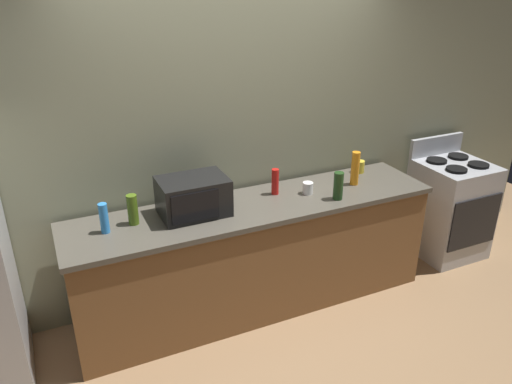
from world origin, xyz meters
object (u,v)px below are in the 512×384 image
(mug_yellow, at_px, (359,167))
(bottle_wine, at_px, (338,186))
(mug_white, at_px, (308,188))
(microwave, at_px, (193,196))
(bottle_olive_oil, at_px, (133,210))
(stove_range, at_px, (449,208))
(bottle_dish_soap, at_px, (355,168))
(bottle_spray_cleaner, at_px, (104,218))
(bottle_hot_sauce, at_px, (275,182))

(mug_yellow, bearing_deg, bottle_wine, -140.94)
(bottle_wine, relative_size, mug_white, 2.32)
(microwave, distance_m, bottle_olive_oil, 0.43)
(stove_range, height_order, mug_yellow, stove_range)
(mug_white, distance_m, mug_yellow, 0.66)
(bottle_dish_soap, height_order, bottle_spray_cleaner, bottle_dish_soap)
(stove_range, relative_size, mug_white, 11.57)
(bottle_dish_soap, distance_m, mug_yellow, 0.29)
(bottle_wine, xyz_separation_m, mug_white, (-0.16, 0.18, -0.06))
(bottle_spray_cleaner, xyz_separation_m, mug_white, (1.54, -0.02, -0.06))
(microwave, bearing_deg, bottle_dish_soap, -1.64)
(microwave, height_order, bottle_dish_soap, bottle_dish_soap)
(microwave, xyz_separation_m, mug_yellow, (1.54, 0.16, -0.08))
(stove_range, xyz_separation_m, bottle_dish_soap, (-1.11, 0.01, 0.58))
(bottle_spray_cleaner, bearing_deg, stove_range, -0.49)
(bottle_olive_oil, distance_m, mug_yellow, 1.98)
(bottle_spray_cleaner, relative_size, mug_white, 2.26)
(bottle_dish_soap, bearing_deg, bottle_olive_oil, 178.05)
(bottle_spray_cleaner, bearing_deg, bottle_wine, -6.77)
(bottle_wine, height_order, mug_white, bottle_wine)
(bottle_hot_sauce, bearing_deg, mug_yellow, 6.46)
(bottle_wine, height_order, bottle_spray_cleaner, bottle_wine)
(bottle_dish_soap, distance_m, bottle_hot_sauce, 0.68)
(mug_white, bearing_deg, bottle_hot_sauce, 156.54)
(stove_range, xyz_separation_m, mug_white, (-1.55, 0.01, 0.49))
(mug_white, height_order, mug_yellow, mug_yellow)
(stove_range, bearing_deg, bottle_spray_cleaner, 179.51)
(bottle_hot_sauce, bearing_deg, bottle_olive_oil, -177.98)
(bottle_spray_cleaner, height_order, mug_yellow, bottle_spray_cleaner)
(stove_range, relative_size, microwave, 2.25)
(bottle_dish_soap, bearing_deg, stove_range, -0.47)
(bottle_wine, bearing_deg, bottle_spray_cleaner, 173.23)
(stove_range, height_order, mug_white, stove_range)
(microwave, relative_size, mug_yellow, 4.58)
(bottle_olive_oil, relative_size, mug_yellow, 2.06)
(bottle_dish_soap, height_order, mug_yellow, bottle_dish_soap)
(bottle_dish_soap, xyz_separation_m, mug_yellow, (0.19, 0.20, -0.09))
(bottle_hot_sauce, height_order, bottle_olive_oil, bottle_olive_oil)
(stove_range, bearing_deg, bottle_hot_sauce, 176.51)
(mug_yellow, bearing_deg, microwave, -174.14)
(bottle_dish_soap, relative_size, mug_yellow, 2.65)
(bottle_hot_sauce, height_order, mug_yellow, bottle_hot_sauce)
(mug_yellow, bearing_deg, mug_white, -162.36)
(stove_range, distance_m, bottle_dish_soap, 1.26)
(bottle_spray_cleaner, height_order, mug_white, bottle_spray_cleaner)
(bottle_hot_sauce, relative_size, bottle_olive_oil, 0.95)
(microwave, height_order, mug_yellow, microwave)
(microwave, height_order, bottle_spray_cleaner, microwave)
(bottle_olive_oil, bearing_deg, mug_yellow, 3.97)
(bottle_wine, bearing_deg, bottle_dish_soap, 33.37)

